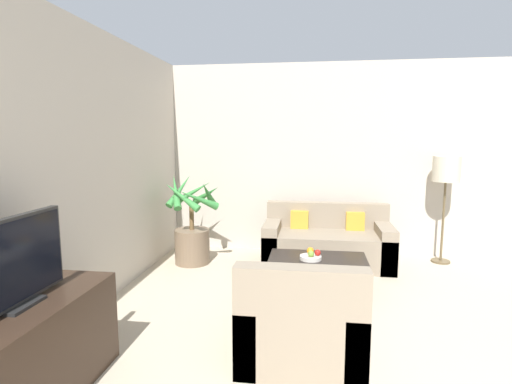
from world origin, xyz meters
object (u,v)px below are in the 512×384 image
sofa_loveseat (327,243)px  tv_console (23,358)px  ottoman (302,294)px  armchair (301,327)px  coffee_table (318,261)px  apple_green (311,254)px  television (15,262)px  floor_lamp (446,174)px  orange_fruit (310,251)px  fruit_bowl (311,258)px  potted_palm (192,231)px  apple_red (318,253)px

sofa_loveseat → tv_console: bearing=-121.5°
sofa_loveseat → ottoman: size_ratio=2.87×
sofa_loveseat → ottoman: sofa_loveseat is taller
sofa_loveseat → armchair: bearing=-96.5°
coffee_table → apple_green: bearing=-121.1°
tv_console → television: size_ratio=1.63×
armchair → ottoman: armchair is taller
apple_green → coffee_table: bearing=58.9°
coffee_table → armchair: (-0.14, -1.44, -0.06)m
floor_lamp → ottoman: (-1.80, -1.89, -0.98)m
sofa_loveseat → ottoman: (-0.28, -1.62, -0.06)m
coffee_table → orange_fruit: bearing=-163.6°
tv_console → fruit_bowl: (1.72, 2.13, 0.05)m
armchair → orange_fruit: bearing=87.8°
television → sofa_loveseat: 3.75m
potted_palm → coffee_table: potted_palm is taller
orange_fruit → armchair: size_ratio=0.09×
tv_console → sofa_loveseat: 3.70m
television → coffee_table: bearing=50.9°
coffee_table → apple_red: 0.13m
fruit_bowl → ottoman: ottoman is taller
apple_green → orange_fruit: (-0.01, 0.10, 0.01)m
floor_lamp → armchair: 3.33m
sofa_loveseat → coffee_table: sofa_loveseat is taller
fruit_bowl → orange_fruit: size_ratio=3.00×
fruit_bowl → sofa_loveseat: bearing=78.4°
tv_console → apple_red: (1.80, 2.15, 0.11)m
coffee_table → floor_lamp: bearing=36.3°
tv_console → apple_red: bearing=50.0°
armchair → fruit_bowl: bearing=87.5°
coffee_table → apple_green: apple_green is taller
coffee_table → apple_red: apple_red is taller
floor_lamp → apple_red: bearing=-142.3°
armchair → coffee_table: bearing=84.6°
sofa_loveseat → apple_red: size_ratio=24.86×
sofa_loveseat → apple_red: bearing=-97.7°
floor_lamp → fruit_bowl: size_ratio=6.12×
tv_console → floor_lamp: floor_lamp is taller
potted_palm → apple_red: potted_palm is taller
television → armchair: (1.66, 0.77, -0.67)m
apple_red → ottoman: apple_red is taller
sofa_loveseat → fruit_bowl: 1.05m
orange_fruit → tv_console: bearing=-128.2°
coffee_table → orange_fruit: size_ratio=13.59×
orange_fruit → floor_lamp: bearing=35.5°
television → coffee_table: 2.91m
apple_red → ottoman: 0.67m
potted_palm → coffee_table: 1.78m
television → fruit_bowl: television is taller
tv_console → ottoman: (1.65, 1.53, -0.12)m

